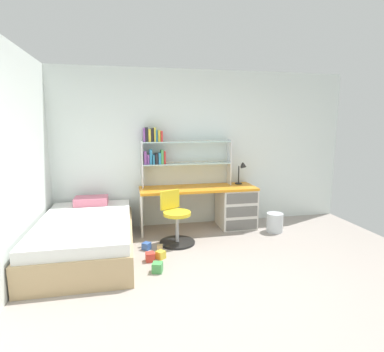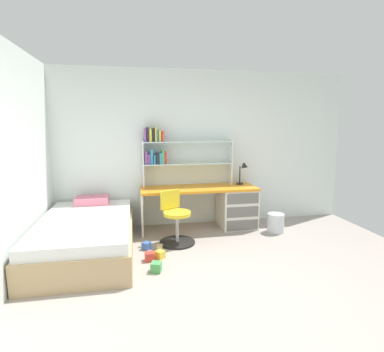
% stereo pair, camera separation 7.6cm
% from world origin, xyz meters
% --- Properties ---
extents(ground_plane, '(5.58, 5.90, 0.02)m').
position_xyz_m(ground_plane, '(0.00, 0.00, -0.01)').
color(ground_plane, '#9E938C').
extents(room_shell, '(5.58, 5.90, 2.64)m').
position_xyz_m(room_shell, '(-1.19, 1.21, 1.32)').
color(room_shell, silver).
rests_on(room_shell, ground_plane).
extents(desk, '(1.91, 0.61, 0.71)m').
position_xyz_m(desk, '(0.54, 2.12, 0.39)').
color(desk, orange).
rests_on(desk, ground_plane).
extents(bookshelf_hutch, '(1.51, 0.22, 0.98)m').
position_xyz_m(bookshelf_hutch, '(-0.37, 2.31, 1.28)').
color(bookshelf_hutch, silver).
rests_on(bookshelf_hutch, desk).
extents(desk_lamp, '(0.20, 0.17, 0.38)m').
position_xyz_m(desk_lamp, '(0.86, 2.23, 0.96)').
color(desk_lamp, black).
rests_on(desk_lamp, desk).
extents(swivel_chair, '(0.52, 0.52, 0.77)m').
position_xyz_m(swivel_chair, '(-0.41, 1.57, 0.30)').
color(swivel_chair, black).
rests_on(swivel_chair, ground_plane).
extents(bed_platform, '(1.22, 2.06, 0.61)m').
position_xyz_m(bed_platform, '(-1.66, 1.41, 0.25)').
color(bed_platform, tan).
rests_on(bed_platform, ground_plane).
extents(waste_bin, '(0.27, 0.27, 0.31)m').
position_xyz_m(waste_bin, '(1.24, 1.72, 0.15)').
color(waste_bin, silver).
rests_on(waste_bin, ground_plane).
extents(toy_block_natural_0, '(0.09, 0.09, 0.08)m').
position_xyz_m(toy_block_natural_0, '(-0.68, 1.34, 0.04)').
color(toy_block_natural_0, tan).
rests_on(toy_block_natural_0, ground_plane).
extents(toy_block_green_1, '(0.15, 0.15, 0.12)m').
position_xyz_m(toy_block_green_1, '(-0.77, 0.70, 0.06)').
color(toy_block_green_1, '#479E51').
rests_on(toy_block_green_1, ground_plane).
extents(toy_block_yellow_2, '(0.14, 0.14, 0.10)m').
position_xyz_m(toy_block_yellow_2, '(-0.69, 1.06, 0.05)').
color(toy_block_yellow_2, gold).
rests_on(toy_block_yellow_2, ground_plane).
extents(toy_block_red_3, '(0.12, 0.12, 0.11)m').
position_xyz_m(toy_block_red_3, '(-0.83, 1.02, 0.06)').
color(toy_block_red_3, red).
rests_on(toy_block_red_3, ground_plane).
extents(toy_block_blue_4, '(0.14, 0.14, 0.10)m').
position_xyz_m(toy_block_blue_4, '(-0.86, 1.40, 0.05)').
color(toy_block_blue_4, '#3860B7').
rests_on(toy_block_blue_4, ground_plane).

